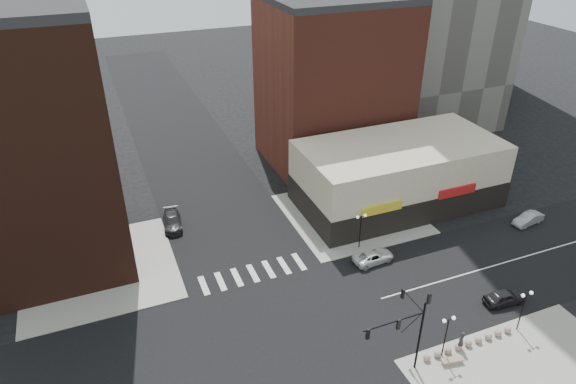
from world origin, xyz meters
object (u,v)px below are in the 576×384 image
dark_sedan_east (505,297)px  pedestrian (461,341)px  street_lamp_se_b (525,302)px  dark_sedan_north (172,221)px  street_lamp_ne (361,223)px  silver_sedan (528,219)px  street_lamp_se_a (447,327)px  white_suv (373,257)px  stone_bench (452,361)px  traffic_signal (409,323)px

dark_sedan_east → pedestrian: bearing=118.9°
street_lamp_se_b → dark_sedan_north: (-24.98, 27.83, -2.56)m
street_lamp_ne → silver_sedan: (20.67, -3.12, -2.63)m
street_lamp_ne → street_lamp_se_b: bearing=-66.4°
street_lamp_se_a → white_suv: 13.70m
silver_sedan → stone_bench: size_ratio=2.08×
street_lamp_se_a → stone_bench: 3.12m
street_lamp_se_a → dark_sedan_north: size_ratio=0.83×
street_lamp_se_a → street_lamp_se_b: size_ratio=1.00×
white_suv → pedestrian: size_ratio=2.30×
street_lamp_se_b → stone_bench: 8.33m
street_lamp_se_a → street_lamp_se_b: bearing=0.0°
street_lamp_ne → white_suv: bearing=-84.6°
street_lamp_se_a → stone_bench: (0.27, -1.00, -2.94)m
pedestrian → stone_bench: bearing=15.6°
dark_sedan_north → white_suv: bearing=-31.7°
silver_sedan → street_lamp_ne: bearing=-106.4°
street_lamp_se_b → dark_sedan_north: size_ratio=0.83×
street_lamp_se_a → dark_sedan_north: 32.70m
street_lamp_se_b → white_suv: 15.22m
street_lamp_se_b → dark_sedan_north: street_lamp_se_b is taller
silver_sedan → dark_sedan_east: bearing=-59.5°
street_lamp_se_a → dark_sedan_east: (9.41, 3.19, -2.60)m
silver_sedan → dark_sedan_north: dark_sedan_north is taller
dark_sedan_east → street_lamp_ne: bearing=39.4°
traffic_signal → dark_sedan_east: size_ratio=1.91×
white_suv → street_lamp_se_b: bearing=-157.7°
pedestrian → dark_sedan_north: bearing=-73.8°
traffic_signal → street_lamp_se_b: size_ratio=1.87×
traffic_signal → street_lamp_se_a: (3.76, -0.17, -1.67)m
stone_bench → pedestrian: bearing=43.4°
dark_sedan_north → street_lamp_se_a: bearing=-51.9°
street_lamp_se_a → dark_sedan_east: bearing=18.7°
traffic_signal → pedestrian: bearing=-1.7°
white_suv → street_lamp_ne: bearing=0.8°
street_lamp_se_b → street_lamp_se_a: bearing=180.0°
stone_bench → street_lamp_ne: bearing=97.6°
silver_sedan → pedestrian: (-19.87, -12.88, 0.43)m
street_lamp_ne → dark_sedan_north: 21.68m
street_lamp_se_a → pedestrian: street_lamp_se_a is taller
traffic_signal → street_lamp_se_b: bearing=-0.8°
traffic_signal → street_lamp_ne: traffic_signal is taller
stone_bench → dark_sedan_east: bearing=34.6°
dark_sedan_east → silver_sedan: dark_sedan_east is taller
street_lamp_se_a → dark_sedan_north: bearing=121.4°
traffic_signal → silver_sedan: size_ratio=1.94×
street_lamp_se_a → stone_bench: bearing=-74.6°
street_lamp_se_b → dark_sedan_north: bearing=131.9°
pedestrian → traffic_signal: bearing=-19.6°
street_lamp_ne → dark_sedan_north: bearing=146.7°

